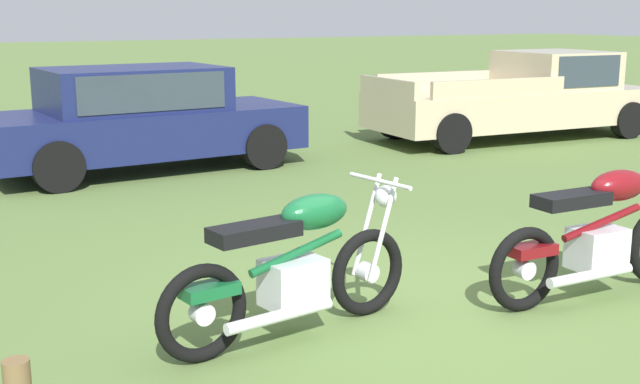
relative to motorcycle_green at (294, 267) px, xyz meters
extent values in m
plane|color=#567038|center=(1.16, -0.09, -0.49)|extent=(120.00, 120.00, 0.00)
torus|color=black|center=(0.65, 0.09, -0.17)|extent=(0.65, 0.18, 0.64)
torus|color=black|center=(-0.70, -0.09, -0.17)|extent=(0.65, 0.18, 0.64)
cylinder|color=silver|center=(0.65, 0.09, -0.17)|extent=(0.15, 0.12, 0.14)
cylinder|color=silver|center=(-0.70, -0.09, -0.17)|extent=(0.15, 0.12, 0.14)
cylinder|color=silver|center=(0.69, 0.19, 0.16)|extent=(0.27, 0.07, 0.73)
cylinder|color=silver|center=(0.72, 0.01, 0.16)|extent=(0.27, 0.07, 0.73)
cube|color=silver|center=(-0.01, 0.00, -0.11)|extent=(0.44, 0.35, 0.32)
cylinder|color=#14592D|center=(0.02, 0.01, 0.09)|extent=(0.74, 0.16, 0.21)
ellipsoid|color=#14592D|center=(0.17, 0.03, 0.36)|extent=(0.55, 0.33, 0.24)
cube|color=black|center=(-0.30, -0.04, 0.30)|extent=(0.63, 0.32, 0.10)
cube|color=#14592D|center=(-0.64, -0.08, -0.03)|extent=(0.38, 0.23, 0.08)
cylinder|color=silver|center=(0.75, 0.11, 0.49)|extent=(0.12, 0.64, 0.03)
sphere|color=silver|center=(0.81, 0.12, 0.37)|extent=(0.18, 0.18, 0.16)
cylinder|color=silver|center=(-0.20, -0.18, -0.25)|extent=(0.80, 0.19, 0.08)
torus|color=black|center=(1.69, -0.40, -0.17)|extent=(0.64, 0.11, 0.64)
cylinder|color=silver|center=(1.69, -0.40, -0.17)|extent=(0.14, 0.10, 0.14)
cube|color=silver|center=(2.41, -0.42, -0.11)|extent=(0.41, 0.31, 0.32)
cylinder|color=maroon|center=(2.44, -0.42, 0.09)|extent=(0.77, 0.08, 0.22)
ellipsoid|color=maroon|center=(2.59, -0.43, 0.37)|extent=(0.53, 0.27, 0.24)
cube|color=black|center=(2.11, -0.41, 0.31)|extent=(0.61, 0.26, 0.10)
cube|color=maroon|center=(1.75, -0.41, -0.03)|extent=(0.36, 0.19, 0.08)
cylinder|color=silver|center=(2.18, -0.58, -0.25)|extent=(0.80, 0.10, 0.08)
cube|color=#161E4C|center=(0.97, 6.31, 0.06)|extent=(4.33, 1.93, 0.60)
cube|color=#161E4C|center=(0.82, 6.30, 0.64)|extent=(2.41, 1.66, 0.60)
cube|color=#2D3842|center=(0.82, 6.30, 0.66)|extent=(2.07, 1.68, 0.48)
cylinder|color=black|center=(2.35, 7.18, -0.17)|extent=(0.65, 0.25, 0.64)
cylinder|color=black|center=(2.43, 5.59, -0.17)|extent=(0.65, 0.25, 0.64)
cylinder|color=black|center=(-0.50, 7.03, -0.17)|extent=(0.65, 0.25, 0.64)
cylinder|color=black|center=(-0.42, 5.44, -0.17)|extent=(0.65, 0.25, 0.64)
cube|color=#BCAD8C|center=(7.43, 6.04, 0.06)|extent=(5.21, 2.13, 0.60)
cube|color=#BCAD8C|center=(8.32, 5.98, 0.68)|extent=(1.74, 1.76, 0.64)
cube|color=#2D3842|center=(8.32, 5.98, 0.70)|extent=(1.43, 1.78, 0.52)
cube|color=#BCAD8C|center=(6.51, 6.95, 0.50)|extent=(2.55, 0.25, 0.28)
cube|color=#BCAD8C|center=(6.40, 5.25, 0.50)|extent=(2.55, 0.25, 0.28)
cube|color=#BCAD8C|center=(4.92, 6.20, 0.50)|extent=(0.19, 1.71, 0.28)
cylinder|color=black|center=(9.33, 6.76, -0.17)|extent=(0.65, 0.26, 0.64)
cylinder|color=black|center=(9.22, 5.08, -0.17)|extent=(0.65, 0.26, 0.64)
cylinder|color=black|center=(5.63, 7.00, -0.17)|extent=(0.65, 0.26, 0.64)
cylinder|color=black|center=(5.52, 5.32, -0.17)|extent=(0.65, 0.26, 0.64)
camera|label=1|loc=(-2.40, -4.63, 1.67)|focal=45.74mm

